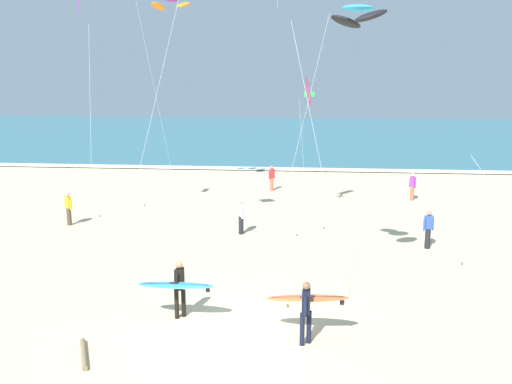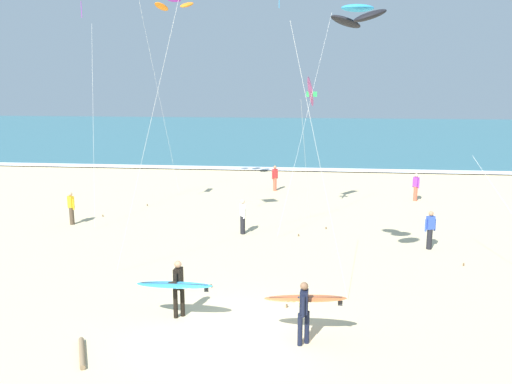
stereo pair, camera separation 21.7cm
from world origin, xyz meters
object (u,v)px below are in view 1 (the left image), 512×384
Objects in this scene: surfer_lead at (306,304)px; bystander_yellow_top at (69,208)px; kite_arc_violet_far at (171,4)px; bystander_white_top at (241,216)px; bystander_blue_top at (428,229)px; driftwood_log at (84,354)px; kite_delta_rose_near at (309,92)px; bystander_purple_top at (412,186)px; surfer_trailing at (178,285)px; bystander_red_top at (272,178)px; kite_arc_cobalt_distant at (358,16)px.

surfer_lead is 1.39× the size of bystander_yellow_top.
kite_arc_violet_far reaches higher than bystander_white_top.
bystander_blue_top reaches higher than driftwood_log.
bystander_purple_top is (5.96, 4.73, -5.42)m from kite_delta_rose_near.
kite_arc_violet_far is 7.10× the size of bystander_white_top.
surfer_lead reaches higher than bystander_purple_top.
bystander_white_top is 1.00× the size of bystander_yellow_top.
surfer_lead reaches higher than bystander_yellow_top.
kite_arc_violet_far is (-4.29, 17.06, 9.91)m from surfer_trailing.
bystander_red_top is (5.61, 1.94, -10.15)m from kite_arc_violet_far.
kite_arc_violet_far is 18.84m from bystander_blue_top.
bystander_red_top is (-7.19, 11.32, 0.00)m from bystander_blue_top.
bystander_yellow_top is at bearing -167.59° from kite_delta_rose_near.
bystander_white_top and bystander_blue_top have the same top height.
surfer_trailing reaches higher than bystander_blue_top.
kite_arc_cobalt_distant is 11.63m from driftwood_log.
bystander_white_top is at bearing 120.89° from kite_arc_cobalt_distant.
kite_delta_rose_near is at bearing -141.58° from bystander_purple_top.
bystander_yellow_top is 1.04× the size of driftwood_log.
surfer_trailing is 1.42× the size of bystander_purple_top.
bystander_purple_top is (4.62, 15.04, -7.70)m from kite_arc_cobalt_distant.
kite_delta_rose_near is at bearing 47.49° from bystander_white_top.
bystander_red_top is (1.33, 18.99, -0.23)m from surfer_trailing.
bystander_blue_top is (7.86, -1.38, 0.00)m from bystander_white_top.
bystander_yellow_top is (-7.66, 9.76, -0.23)m from surfer_trailing.
bystander_blue_top is (4.94, -4.56, -5.42)m from kite_delta_rose_near.
surfer_trailing is 1.42× the size of bystander_white_top.
kite_arc_violet_far reaches higher than surfer_trailing.
bystander_white_top is at bearing 77.59° from driftwood_log.
bystander_blue_top is (3.59, 5.75, -7.70)m from kite_arc_cobalt_distant.
kite_arc_violet_far reaches higher than bystander_red_top.
bystander_purple_top is 1.04× the size of driftwood_log.
kite_delta_rose_near is 16.71m from driftwood_log.
kite_delta_rose_near is at bearing 12.41° from bystander_yellow_top.
bystander_red_top is at bearing 81.54° from driftwood_log.
bystander_yellow_top is at bearing 172.65° from bystander_blue_top.
kite_delta_rose_near is 4.38× the size of bystander_red_top.
bystander_white_top is (0.66, 9.05, -0.23)m from surfer_trailing.
kite_delta_rose_near reaches higher than bystander_yellow_top.
bystander_white_top is at bearing 170.05° from bystander_blue_top.
kite_arc_violet_far is at bearing 121.71° from bystander_white_top.
bystander_blue_top is 1.04× the size of driftwood_log.
driftwood_log is at bearing -82.81° from kite_arc_violet_far.
driftwood_log is (5.82, -12.08, -0.75)m from bystander_yellow_top.
surfer_lead is at bearing 14.07° from driftwood_log.
bystander_purple_top is (1.03, 9.29, 0.00)m from bystander_blue_top.
bystander_yellow_top is at bearing -134.25° from bystander_red_top.
kite_delta_rose_near reaches higher than surfer_lead.
bystander_purple_top is at bearing 59.45° from driftwood_log.
kite_arc_violet_far reaches higher than kite_delta_rose_near.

